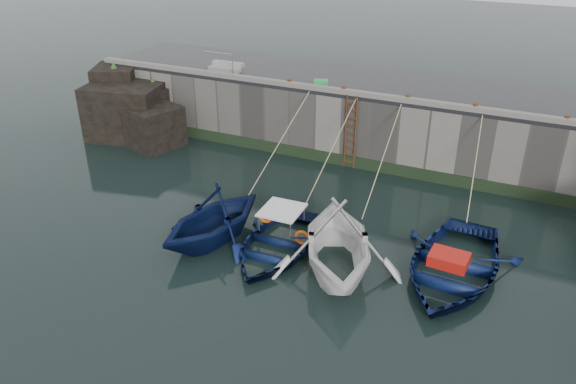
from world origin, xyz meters
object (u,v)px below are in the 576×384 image
at_px(boat_near_white, 214,239).
at_px(bollard_c, 408,98).
at_px(boat_near_navy, 451,274).
at_px(bollard_b, 344,90).
at_px(ladder, 350,133).
at_px(boat_near_blue, 276,249).
at_px(bollard_a, 289,82).
at_px(boat_near_blacktrim, 336,269).
at_px(bollard_d, 475,107).
at_px(fish_crate, 321,84).
at_px(bollard_e, 567,119).

distance_m(boat_near_white, bollard_c, 9.59).
bearing_deg(boat_near_navy, bollard_b, 136.60).
bearing_deg(ladder, bollard_b, 146.14).
xyz_separation_m(ladder, boat_near_blue, (-0.01, -7.19, -1.59)).
distance_m(ladder, boat_near_white, 7.99).
bearing_deg(boat_near_white, boat_near_navy, 23.88).
bearing_deg(boat_near_blue, ladder, 88.16).
bearing_deg(boat_near_white, bollard_a, 109.57).
relative_size(boat_near_blacktrim, boat_near_navy, 0.91).
bearing_deg(ladder, bollard_a, 173.62).
bearing_deg(boat_near_white, boat_near_blacktrim, 15.18).
height_order(boat_near_blacktrim, bollard_d, bollard_d).
distance_m(bollard_a, bollard_d, 7.80).
bearing_deg(bollard_b, boat_near_navy, -47.08).
height_order(fish_crate, bollard_b, fish_crate).
distance_m(ladder, boat_near_navy, 8.41).
height_order(boat_near_white, bollard_e, bollard_e).
bearing_deg(bollard_c, boat_near_navy, -62.85).
distance_m(ladder, bollard_a, 3.47).
xyz_separation_m(boat_near_navy, bollard_d, (-0.72, 6.47, 3.30)).
distance_m(boat_near_blacktrim, fish_crate, 9.51).
bearing_deg(bollard_a, boat_near_blue, -68.31).
bearing_deg(fish_crate, bollard_b, -35.48).
bearing_deg(boat_near_navy, ladder, 135.65).
xyz_separation_m(boat_near_white, bollard_b, (1.71, 7.85, 3.30)).
xyz_separation_m(boat_near_blue, boat_near_blacktrim, (2.20, -0.22, 0.00)).
height_order(bollard_a, bollard_c, same).
height_order(boat_near_blue, bollard_e, bollard_e).
bearing_deg(bollard_d, bollard_a, 180.00).
height_order(boat_near_navy, bollard_a, bollard_a).
distance_m(bollard_c, bollard_e, 5.80).
bearing_deg(bollard_b, bollard_c, 0.00).
bearing_deg(bollard_a, bollard_e, 0.00).
bearing_deg(bollard_c, bollard_e, 0.00).
bearing_deg(boat_near_navy, bollard_c, 120.84).
height_order(boat_near_white, bollard_b, bollard_b).
xyz_separation_m(ladder, boat_near_navy, (5.52, -6.14, -1.59)).
relative_size(fish_crate, bollard_c, 2.12).
bearing_deg(bollard_d, boat_near_white, -131.76).
relative_size(boat_near_blacktrim, bollard_c, 17.88).
xyz_separation_m(boat_near_blue, bollard_a, (-2.99, 7.53, 3.30)).
xyz_separation_m(fish_crate, bollard_b, (1.14, -0.30, -0.03)).
height_order(boat_near_white, bollard_d, bollard_d).
relative_size(bollard_b, bollard_c, 1.00).
bearing_deg(bollard_a, bollard_c, 0.00).
relative_size(boat_near_white, boat_near_blue, 0.93).
xyz_separation_m(bollard_d, bollard_e, (3.20, 0.00, 0.00)).
height_order(boat_near_blacktrim, boat_near_navy, boat_near_blacktrim).
height_order(boat_near_white, boat_near_navy, boat_near_white).
bearing_deg(bollard_a, bollard_b, 0.00).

